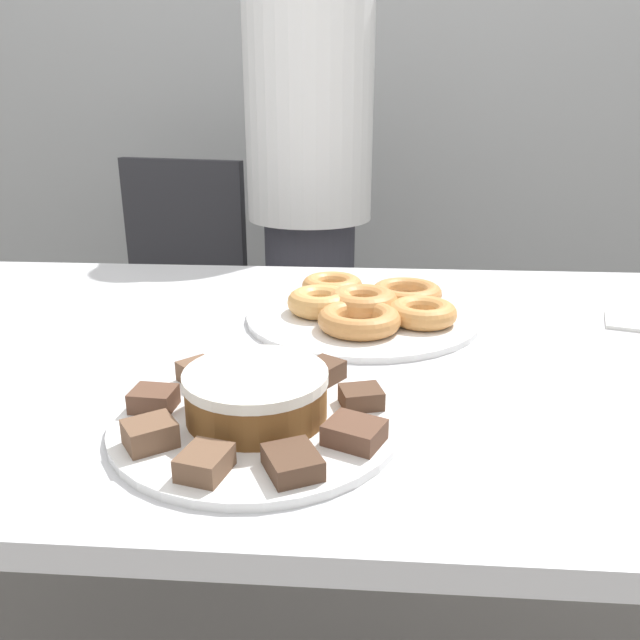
# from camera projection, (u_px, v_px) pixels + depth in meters

# --- Properties ---
(wall_back) EXTENTS (8.00, 0.05, 2.60)m
(wall_back) POSITION_uv_depth(u_px,v_px,m) (342.00, 28.00, 2.19)
(wall_back) COLOR #A8AAAD
(wall_back) RESTS_ON ground_plane
(table) EXTENTS (1.80, 0.90, 0.72)m
(table) POSITION_uv_depth(u_px,v_px,m) (298.00, 391.00, 0.94)
(table) COLOR silver
(table) RESTS_ON ground_plane
(person_standing) EXTENTS (0.33, 0.33, 1.56)m
(person_standing) POSITION_uv_depth(u_px,v_px,m) (309.00, 193.00, 1.67)
(person_standing) COLOR #383842
(person_standing) RESTS_ON ground_plane
(office_chair_left) EXTENTS (0.53, 0.53, 0.90)m
(office_chair_left) POSITION_uv_depth(u_px,v_px,m) (165.00, 327.00, 1.83)
(office_chair_left) COLOR black
(office_chair_left) RESTS_ON ground_plane
(plate_cake) EXTENTS (0.32, 0.32, 0.01)m
(plate_cake) POSITION_uv_depth(u_px,v_px,m) (257.00, 420.00, 0.69)
(plate_cake) COLOR white
(plate_cake) RESTS_ON table
(plate_donuts) EXTENTS (0.38, 0.38, 0.01)m
(plate_donuts) POSITION_uv_depth(u_px,v_px,m) (362.00, 316.00, 1.02)
(plate_donuts) COLOR white
(plate_donuts) RESTS_ON table
(frosted_cake) EXTENTS (0.16, 0.16, 0.05)m
(frosted_cake) POSITION_uv_depth(u_px,v_px,m) (256.00, 394.00, 0.68)
(frosted_cake) COLOR brown
(frosted_cake) RESTS_ON plate_cake
(lamington_0) EXTENTS (0.05, 0.05, 0.02)m
(lamington_0) POSITION_uv_depth(u_px,v_px,m) (361.00, 397.00, 0.71)
(lamington_0) COLOR #513828
(lamington_0) RESTS_ON plate_cake
(lamington_1) EXTENTS (0.06, 0.06, 0.02)m
(lamington_1) POSITION_uv_depth(u_px,v_px,m) (323.00, 371.00, 0.77)
(lamington_1) COLOR #513828
(lamington_1) RESTS_ON plate_cake
(lamington_2) EXTENTS (0.04, 0.05, 0.03)m
(lamington_2) POSITION_uv_depth(u_px,v_px,m) (263.00, 362.00, 0.80)
(lamington_2) COLOR #513828
(lamington_2) RESTS_ON plate_cake
(lamington_3) EXTENTS (0.06, 0.06, 0.02)m
(lamington_3) POSITION_uv_depth(u_px,v_px,m) (200.00, 372.00, 0.77)
(lamington_3) COLOR brown
(lamington_3) RESTS_ON plate_cake
(lamington_4) EXTENTS (0.05, 0.04, 0.02)m
(lamington_4) POSITION_uv_depth(u_px,v_px,m) (154.00, 399.00, 0.70)
(lamington_4) COLOR brown
(lamington_4) RESTS_ON plate_cake
(lamington_5) EXTENTS (0.06, 0.06, 0.03)m
(lamington_5) POSITION_uv_depth(u_px,v_px,m) (150.00, 434.00, 0.62)
(lamington_5) COLOR brown
(lamington_5) RESTS_ON plate_cake
(lamington_6) EXTENTS (0.05, 0.06, 0.02)m
(lamington_6) POSITION_uv_depth(u_px,v_px,m) (205.00, 462.00, 0.58)
(lamington_6) COLOR brown
(lamington_6) RESTS_ON plate_cake
(lamington_7) EXTENTS (0.07, 0.07, 0.02)m
(lamington_7) POSITION_uv_depth(u_px,v_px,m) (292.00, 462.00, 0.58)
(lamington_7) COLOR #513828
(lamington_7) RESTS_ON plate_cake
(lamington_8) EXTENTS (0.07, 0.07, 0.02)m
(lamington_8) POSITION_uv_depth(u_px,v_px,m) (354.00, 432.00, 0.63)
(lamington_8) COLOR brown
(lamington_8) RESTS_ON plate_cake
(donut_0) EXTENTS (0.11, 0.11, 0.04)m
(donut_0) POSITION_uv_depth(u_px,v_px,m) (363.00, 302.00, 1.01)
(donut_0) COLOR #C68447
(donut_0) RESTS_ON plate_donuts
(donut_1) EXTENTS (0.11, 0.11, 0.03)m
(donut_1) POSITION_uv_depth(u_px,v_px,m) (332.00, 286.00, 1.11)
(donut_1) COLOR #D18E4C
(donut_1) RESTS_ON plate_donuts
(donut_2) EXTENTS (0.11, 0.11, 0.04)m
(donut_2) POSITION_uv_depth(u_px,v_px,m) (320.00, 302.00, 1.02)
(donut_2) COLOR tan
(donut_2) RESTS_ON plate_donuts
(donut_3) EXTENTS (0.13, 0.13, 0.03)m
(donut_3) POSITION_uv_depth(u_px,v_px,m) (359.00, 320.00, 0.94)
(donut_3) COLOR #C68447
(donut_3) RESTS_ON plate_donuts
(donut_4) EXTENTS (0.11, 0.11, 0.03)m
(donut_4) POSITION_uv_depth(u_px,v_px,m) (422.00, 313.00, 0.97)
(donut_4) COLOR #D18E4C
(donut_4) RESTS_ON plate_donuts
(donut_5) EXTENTS (0.12, 0.12, 0.03)m
(donut_5) POSITION_uv_depth(u_px,v_px,m) (407.00, 293.00, 1.08)
(donut_5) COLOR #C68447
(donut_5) RESTS_ON plate_donuts
(napkin) EXTENTS (0.12, 0.11, 0.01)m
(napkin) POSITION_uv_depth(u_px,v_px,m) (640.00, 323.00, 1.00)
(napkin) COLOR white
(napkin) RESTS_ON table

